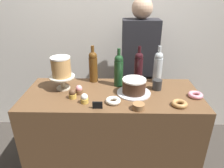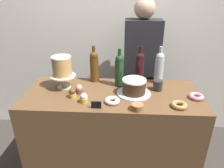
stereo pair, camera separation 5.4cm
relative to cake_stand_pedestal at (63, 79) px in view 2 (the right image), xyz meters
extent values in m
cube|color=silver|center=(0.41, 0.79, 0.32)|extent=(6.00, 0.05, 2.60)
cube|color=brown|center=(0.41, -0.08, -0.53)|extent=(1.40, 0.58, 0.90)
cylinder|color=beige|center=(0.00, 0.00, -0.07)|extent=(0.11, 0.11, 0.01)
cylinder|color=beige|center=(0.00, 0.00, -0.02)|extent=(0.04, 0.04, 0.09)
cylinder|color=beige|center=(0.00, 0.00, 0.03)|extent=(0.21, 0.21, 0.01)
cylinder|color=tan|center=(0.00, 0.00, 0.11)|extent=(0.15, 0.15, 0.15)
cylinder|color=white|center=(0.00, 0.00, 0.19)|extent=(0.16, 0.16, 0.01)
cylinder|color=silver|center=(0.58, -0.07, -0.07)|extent=(0.27, 0.27, 0.01)
cylinder|color=#3D2619|center=(0.58, -0.07, -0.02)|extent=(0.18, 0.18, 0.10)
cylinder|color=white|center=(0.58, -0.07, 0.04)|extent=(0.19, 0.19, 0.01)
cylinder|color=#5B3814|center=(0.24, 0.16, 0.03)|extent=(0.08, 0.08, 0.22)
sphere|color=#5B3814|center=(0.24, 0.16, 0.16)|extent=(0.07, 0.07, 0.07)
cylinder|color=#5B3814|center=(0.24, 0.16, 0.21)|extent=(0.03, 0.03, 0.08)
cylinder|color=black|center=(0.63, 0.15, 0.03)|extent=(0.08, 0.08, 0.22)
sphere|color=black|center=(0.63, 0.15, 0.16)|extent=(0.07, 0.07, 0.07)
cylinder|color=black|center=(0.63, 0.15, 0.21)|extent=(0.03, 0.03, 0.08)
cylinder|color=#193D1E|center=(0.46, 0.07, 0.03)|extent=(0.08, 0.08, 0.22)
sphere|color=#193D1E|center=(0.46, 0.07, 0.16)|extent=(0.07, 0.07, 0.07)
cylinder|color=#193D1E|center=(0.46, 0.07, 0.21)|extent=(0.03, 0.03, 0.08)
cylinder|color=#B2BCC1|center=(0.80, 0.16, 0.03)|extent=(0.08, 0.08, 0.22)
sphere|color=#B2BCC1|center=(0.80, 0.16, 0.16)|extent=(0.07, 0.07, 0.07)
cylinder|color=#B2BCC1|center=(0.80, 0.16, 0.21)|extent=(0.03, 0.03, 0.08)
cylinder|color=brown|center=(0.15, -0.09, -0.06)|extent=(0.06, 0.06, 0.03)
sphere|color=pink|center=(0.15, -0.09, -0.03)|extent=(0.05, 0.05, 0.05)
cylinder|color=gold|center=(0.11, -0.16, -0.06)|extent=(0.06, 0.06, 0.03)
sphere|color=brown|center=(0.11, -0.16, -0.03)|extent=(0.05, 0.05, 0.05)
cylinder|color=gold|center=(0.21, -0.23, -0.06)|extent=(0.06, 0.06, 0.03)
sphere|color=white|center=(0.21, -0.23, -0.03)|extent=(0.05, 0.05, 0.05)
torus|color=#B27F47|center=(0.89, -0.26, -0.06)|extent=(0.11, 0.11, 0.03)
torus|color=pink|center=(1.05, -0.12, -0.06)|extent=(0.11, 0.11, 0.03)
torus|color=silver|center=(0.42, -0.23, -0.06)|extent=(0.11, 0.11, 0.03)
cylinder|color=olive|center=(0.60, -0.31, -0.07)|extent=(0.08, 0.08, 0.01)
cylinder|color=olive|center=(0.60, -0.31, -0.06)|extent=(0.08, 0.08, 0.01)
cylinder|color=olive|center=(0.60, -0.31, -0.05)|extent=(0.08, 0.08, 0.01)
cylinder|color=olive|center=(0.60, -0.31, -0.04)|extent=(0.08, 0.08, 0.01)
cube|color=black|center=(0.31, -0.31, -0.05)|extent=(0.07, 0.01, 0.05)
cylinder|color=#282828|center=(0.78, 0.00, -0.03)|extent=(0.08, 0.08, 0.08)
cube|color=black|center=(0.68, 0.50, -0.56)|extent=(0.28, 0.18, 0.85)
cube|color=#232328|center=(0.68, 0.50, 0.14)|extent=(0.36, 0.22, 0.55)
sphere|color=tan|center=(0.68, 0.50, 0.52)|extent=(0.20, 0.20, 0.20)
camera|label=1|loc=(0.44, -1.51, 0.67)|focal=32.46mm
camera|label=2|loc=(0.49, -1.51, 0.67)|focal=32.46mm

